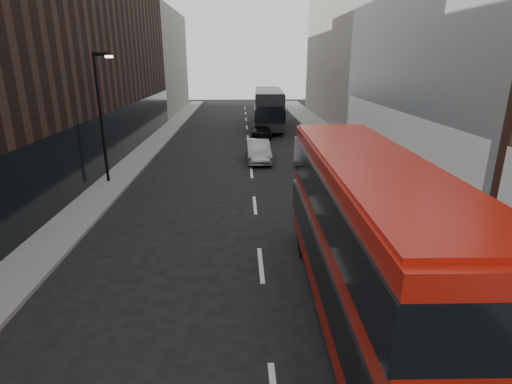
{
  "coord_description": "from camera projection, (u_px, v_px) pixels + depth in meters",
  "views": [
    {
      "loc": [
        -0.63,
        -4.32,
        6.73
      ],
      "look_at": [
        -0.15,
        8.49,
        2.5
      ],
      "focal_mm": 28.0,
      "sensor_mm": 36.0,
      "label": 1
    }
  ],
  "objects": [
    {
      "name": "car_a",
      "position": [
        312.0,
        161.0,
        25.12
      ],
      "size": [
        1.92,
        4.38,
        1.47
      ],
      "primitive_type": "imported",
      "rotation": [
        0.0,
        0.0,
        0.04
      ],
      "color": "black",
      "rests_on": "ground"
    },
    {
      "name": "street_lamp",
      "position": [
        101.0,
        110.0,
        21.71
      ],
      "size": [
        1.06,
        0.22,
        7.0
      ],
      "color": "black",
      "rests_on": "sidewalk_left"
    },
    {
      "name": "car_c",
      "position": [
        261.0,
        129.0,
        37.04
      ],
      "size": [
        1.96,
        4.62,
        1.33
      ],
      "primitive_type": "imported",
      "rotation": [
        0.0,
        0.0,
        -0.02
      ],
      "color": "black",
      "rests_on": "ground"
    },
    {
      "name": "grey_bus",
      "position": [
        268.0,
        107.0,
        41.64
      ],
      "size": [
        3.33,
        12.15,
        3.88
      ],
      "rotation": [
        0.0,
        0.0,
        -0.04
      ],
      "color": "black",
      "rests_on": "ground"
    },
    {
      "name": "sidewalk_right",
      "position": [
        349.0,
        153.0,
        30.2
      ],
      "size": [
        3.0,
        80.0,
        0.15
      ],
      "primitive_type": "cube",
      "color": "slate",
      "rests_on": "ground"
    },
    {
      "name": "sidewalk_left",
      "position": [
        142.0,
        155.0,
        29.65
      ],
      "size": [
        2.0,
        80.0,
        0.15
      ],
      "primitive_type": "cube",
      "color": "slate",
      "rests_on": "ground"
    },
    {
      "name": "building_modern_block",
      "position": [
        445.0,
        4.0,
        23.47
      ],
      "size": [
        5.03,
        22.0,
        20.0
      ],
      "color": "#989EA2",
      "rests_on": "ground"
    },
    {
      "name": "building_victorian",
      "position": [
        345.0,
        34.0,
        45.37
      ],
      "size": [
        6.5,
        24.0,
        21.0
      ],
      "color": "slate",
      "rests_on": "ground"
    },
    {
      "name": "building_left_mid",
      "position": [
        105.0,
        57.0,
        32.1
      ],
      "size": [
        5.0,
        24.0,
        14.0
      ],
      "primitive_type": "cube",
      "color": "black",
      "rests_on": "ground"
    },
    {
      "name": "red_bus",
      "position": [
        366.0,
        231.0,
        10.43
      ],
      "size": [
        2.84,
        11.15,
        4.48
      ],
      "rotation": [
        0.0,
        0.0,
        -0.02
      ],
      "color": "#A2150A",
      "rests_on": "ground"
    },
    {
      "name": "building_left_far",
      "position": [
        159.0,
        62.0,
        53.13
      ],
      "size": [
        5.0,
        20.0,
        13.0
      ],
      "primitive_type": "cube",
      "color": "slate",
      "rests_on": "ground"
    },
    {
      "name": "car_b",
      "position": [
        258.0,
        151.0,
        27.86
      ],
      "size": [
        1.7,
        4.53,
        1.48
      ],
      "primitive_type": "imported",
      "rotation": [
        0.0,
        0.0,
        0.03
      ],
      "color": "gray",
      "rests_on": "ground"
    }
  ]
}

